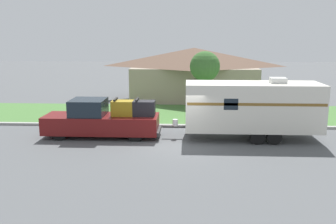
{
  "coord_description": "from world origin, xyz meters",
  "views": [
    {
      "loc": [
        0.37,
        -18.1,
        5.41
      ],
      "look_at": [
        -0.63,
        1.35,
        1.4
      ],
      "focal_mm": 40.0,
      "sensor_mm": 36.0,
      "label": 1
    }
  ],
  "objects": [
    {
      "name": "lawn_strip",
      "position": [
        0.0,
        7.4,
        0.01
      ],
      "size": [
        80.0,
        7.0,
        0.03
      ],
      "color": "#477538",
      "rests_on": "ground_plane"
    },
    {
      "name": "travel_trailer",
      "position": [
        3.8,
        1.35,
        1.75
      ],
      "size": [
        8.2,
        2.42,
        3.26
      ],
      "color": "black",
      "rests_on": "ground_plane"
    },
    {
      "name": "tree_in_yard",
      "position": [
        1.56,
        7.37,
        3.31
      ],
      "size": [
        2.05,
        2.05,
        4.37
      ],
      "color": "brown",
      "rests_on": "ground_plane"
    },
    {
      "name": "ground_plane",
      "position": [
        0.0,
        0.0,
        0.0
      ],
      "size": [
        120.0,
        120.0,
        0.0
      ],
      "primitive_type": "plane",
      "color": "#515456"
    },
    {
      "name": "house_across_street",
      "position": [
        0.93,
        14.06,
        2.26
      ],
      "size": [
        11.12,
        6.63,
        4.36
      ],
      "color": "gray",
      "rests_on": "ground_plane"
    },
    {
      "name": "mailbox",
      "position": [
        8.05,
        4.86,
        1.02
      ],
      "size": [
        0.48,
        0.2,
        1.33
      ],
      "color": "brown",
      "rests_on": "ground_plane"
    },
    {
      "name": "curb_strip",
      "position": [
        0.0,
        3.75,
        0.07
      ],
      "size": [
        80.0,
        0.3,
        0.14
      ],
      "color": "#999993",
      "rests_on": "ground_plane"
    },
    {
      "name": "pickup_truck",
      "position": [
        -4.18,
        1.35,
        0.93
      ],
      "size": [
        6.23,
        1.98,
        2.11
      ],
      "color": "black",
      "rests_on": "ground_plane"
    }
  ]
}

